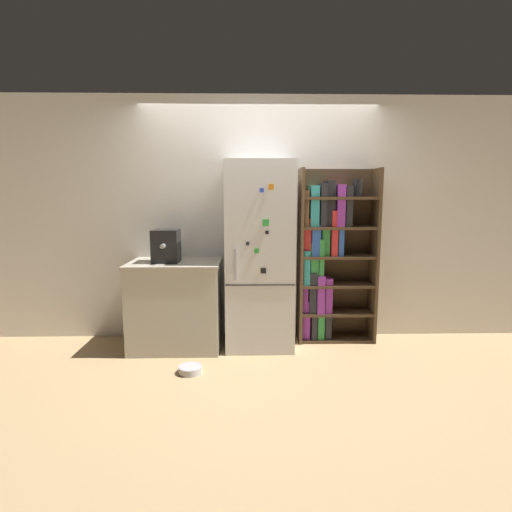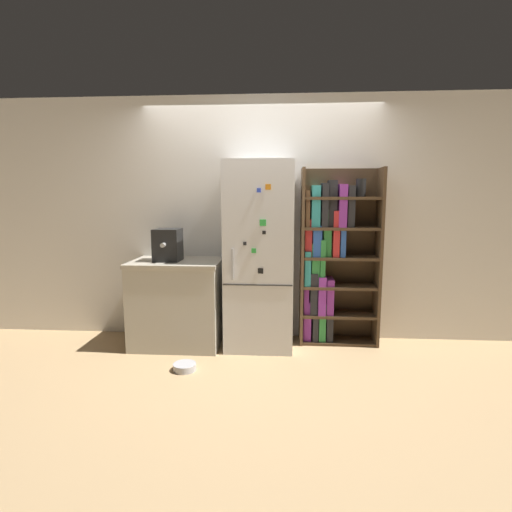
{
  "view_description": "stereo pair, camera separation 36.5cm",
  "coord_description": "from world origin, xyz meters",
  "views": [
    {
      "loc": [
        -0.12,
        -3.87,
        1.54
      ],
      "look_at": [
        -0.03,
        0.15,
        0.95
      ],
      "focal_mm": 28.0,
      "sensor_mm": 36.0,
      "label": 1
    },
    {
      "loc": [
        0.24,
        -3.86,
        1.54
      ],
      "look_at": [
        -0.03,
        0.15,
        0.95
      ],
      "focal_mm": 28.0,
      "sensor_mm": 36.0,
      "label": 2
    }
  ],
  "objects": [
    {
      "name": "kitchen_counter",
      "position": [
        -0.86,
        0.13,
        0.45
      ],
      "size": [
        0.92,
        0.66,
        0.89
      ],
      "color": "#BCB7A8",
      "rests_on": "ground_plane"
    },
    {
      "name": "pet_bowl",
      "position": [
        -0.63,
        -0.52,
        0.04
      ],
      "size": [
        0.21,
        0.21,
        0.06
      ],
      "color": "#B7B7BC",
      "rests_on": "ground_plane"
    },
    {
      "name": "ground_plane",
      "position": [
        0.0,
        0.0,
        0.0
      ],
      "size": [
        16.0,
        16.0,
        0.0
      ],
      "primitive_type": "plane",
      "color": "tan"
    },
    {
      "name": "espresso_machine",
      "position": [
        -0.94,
        0.11,
        1.06
      ],
      "size": [
        0.26,
        0.32,
        0.33
      ],
      "color": "black",
      "rests_on": "kitchen_counter"
    },
    {
      "name": "refrigerator",
      "position": [
        -0.0,
        0.15,
        0.95
      ],
      "size": [
        0.68,
        0.62,
        1.89
      ],
      "color": "silver",
      "rests_on": "ground_plane"
    },
    {
      "name": "wall_back",
      "position": [
        0.0,
        0.47,
        1.3
      ],
      "size": [
        8.0,
        0.05,
        2.6
      ],
      "color": "white",
      "rests_on": "ground_plane"
    },
    {
      "name": "bookshelf",
      "position": [
        0.74,
        0.32,
        0.91
      ],
      "size": [
        0.81,
        0.31,
        1.84
      ],
      "color": "#4C3823",
      "rests_on": "ground_plane"
    }
  ]
}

